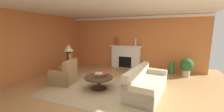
% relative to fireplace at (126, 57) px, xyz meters
% --- Properties ---
extents(ground_plane, '(9.10, 9.10, 0.00)m').
position_rel_fireplace_xyz_m(ground_plane, '(0.17, -3.15, -0.59)').
color(ground_plane, tan).
extents(wall_fireplace, '(7.60, 0.12, 2.83)m').
position_rel_fireplace_xyz_m(wall_fireplace, '(0.17, 0.21, 0.82)').
color(wall_fireplace, '#CC723D').
rests_on(wall_fireplace, ground_plane).
extents(wall_window, '(0.12, 7.19, 2.83)m').
position_rel_fireplace_xyz_m(wall_window, '(-3.39, -2.85, 0.82)').
color(wall_window, '#CC723D').
rests_on(wall_window, ground_plane).
extents(ceiling_panel, '(7.60, 7.19, 0.06)m').
position_rel_fireplace_xyz_m(ceiling_panel, '(0.17, -2.85, 2.26)').
color(ceiling_panel, white).
extents(crown_moulding, '(7.60, 0.08, 0.12)m').
position_rel_fireplace_xyz_m(crown_moulding, '(0.17, 0.13, 2.15)').
color(crown_moulding, white).
extents(area_rug, '(3.60, 2.77, 0.01)m').
position_rel_fireplace_xyz_m(area_rug, '(-0.07, -3.17, -0.59)').
color(area_rug, tan).
rests_on(area_rug, ground_plane).
extents(fireplace, '(1.80, 0.35, 1.26)m').
position_rel_fireplace_xyz_m(fireplace, '(0.00, 0.00, 0.00)').
color(fireplace, white).
rests_on(fireplace, ground_plane).
extents(sofa, '(1.18, 2.20, 0.85)m').
position_rel_fireplace_xyz_m(sofa, '(1.54, -2.94, -0.30)').
color(sofa, '#BCB299').
rests_on(sofa, ground_plane).
extents(armchair_near_window, '(0.89, 0.89, 0.95)m').
position_rel_fireplace_xyz_m(armchair_near_window, '(-1.54, -3.21, -0.29)').
color(armchair_near_window, '#9E7A4C').
rests_on(armchair_near_window, ground_plane).
extents(coffee_table, '(1.00, 1.00, 0.45)m').
position_rel_fireplace_xyz_m(coffee_table, '(-0.07, -3.17, -0.26)').
color(coffee_table, '#3D2D1E').
rests_on(coffee_table, ground_plane).
extents(side_table, '(0.56, 0.56, 0.70)m').
position_rel_fireplace_xyz_m(side_table, '(-1.99, -2.33, -0.19)').
color(side_table, '#3D2D1E').
rests_on(side_table, ground_plane).
extents(table_lamp, '(0.44, 0.44, 0.75)m').
position_rel_fireplace_xyz_m(table_lamp, '(-1.99, -2.33, 0.63)').
color(table_lamp, black).
rests_on(table_lamp, side_table).
extents(vase_mantel_right, '(0.12, 0.12, 0.40)m').
position_rel_fireplace_xyz_m(vase_mantel_right, '(0.55, -0.05, 0.86)').
color(vase_mantel_right, beige).
rests_on(vase_mantel_right, fireplace).
extents(vase_mantel_left, '(0.16, 0.16, 0.47)m').
position_rel_fireplace_xyz_m(vase_mantel_left, '(-0.55, -0.05, 0.90)').
color(vase_mantel_left, '#9E3328').
rests_on(vase_mantel_left, fireplace).
extents(vase_tall_corner, '(0.26, 0.26, 0.58)m').
position_rel_fireplace_xyz_m(vase_tall_corner, '(2.38, -0.30, -0.30)').
color(vase_tall_corner, '#33703D').
rests_on(vase_tall_corner, ground_plane).
extents(vase_on_side_table, '(0.14, 0.14, 0.37)m').
position_rel_fireplace_xyz_m(vase_on_side_table, '(-1.84, -2.45, 0.29)').
color(vase_on_side_table, '#B7892D').
rests_on(vase_on_side_table, side_table).
extents(book_red_cover, '(0.29, 0.26, 0.05)m').
position_rel_fireplace_xyz_m(book_red_cover, '(-0.03, -3.05, -0.12)').
color(book_red_cover, tan).
rests_on(book_red_cover, coffee_table).
extents(book_art_folio, '(0.27, 0.24, 0.05)m').
position_rel_fireplace_xyz_m(book_art_folio, '(0.05, -3.06, -0.07)').
color(book_art_folio, maroon).
rests_on(book_art_folio, coffee_table).
extents(book_small_novel, '(0.29, 0.26, 0.05)m').
position_rel_fireplace_xyz_m(book_small_novel, '(-0.05, -3.18, -0.02)').
color(book_small_novel, tan).
rests_on(book_small_novel, coffee_table).
extents(potted_plant, '(0.56, 0.56, 0.83)m').
position_rel_fireplace_xyz_m(potted_plant, '(2.98, -0.50, -0.10)').
color(potted_plant, '#BCB29E').
rests_on(potted_plant, ground_plane).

